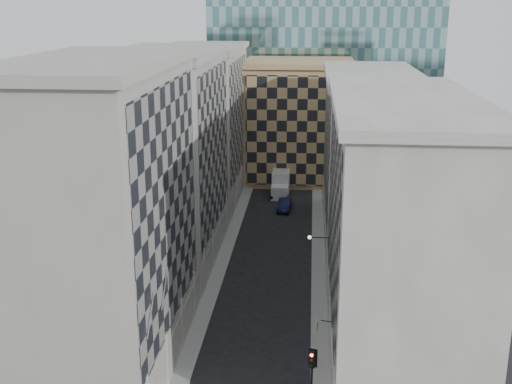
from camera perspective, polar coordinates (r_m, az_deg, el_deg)
The scene contains 15 objects.
sidewalk_west at distance 68.83m, azimuth -3.25°, elevation -6.83°, with size 1.50×100.00×0.15m, color gray.
sidewalk_east at distance 68.21m, azimuth 5.59°, elevation -7.11°, with size 1.50×100.00×0.15m, color gray.
bldg_left_a at distance 48.56m, azimuth -13.27°, elevation -2.54°, with size 10.80×22.80×23.70m.
bldg_left_b at distance 69.09m, azimuth -7.68°, elevation 2.98°, with size 10.80×22.80×22.70m.
bldg_left_c at distance 90.32m, azimuth -4.66°, elevation 5.93°, with size 10.80×22.80×21.70m.
bldg_right_a at distance 50.92m, azimuth 12.37°, elevation -3.38°, with size 10.80×26.80×20.70m.
bldg_right_b at distance 76.84m, azimuth 9.95°, elevation 3.12°, with size 10.80×28.80×19.70m.
tan_block at distance 102.02m, azimuth 3.76°, elevation 6.37°, with size 16.80×14.80×18.80m.
church_tower at distance 114.60m, azimuth 3.07°, elevation 16.30°, with size 7.20×7.20×51.50m.
flagpoles_left at distance 44.23m, azimuth -8.71°, elevation -9.58°, with size 0.10×6.33×2.33m.
bracket_lamp at distance 60.34m, azimuth 4.95°, elevation -4.04°, with size 1.98×0.36×0.36m.
traffic_light at distance 45.10m, azimuth 5.00°, elevation -15.32°, with size 0.59×0.57×4.77m.
box_truck at distance 94.53m, azimuth 2.20°, elevation 0.63°, with size 2.54×6.18×3.39m.
dark_car at distance 87.60m, azimuth 2.55°, elevation -1.15°, with size 1.64×4.70×1.55m, color #0F1139.
shop_sign at distance 49.75m, azimuth 5.50°, elevation -11.73°, with size 1.24×0.75×0.84m.
Camera 1 is at (4.10, -32.53, 27.29)m, focal length 45.00 mm.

